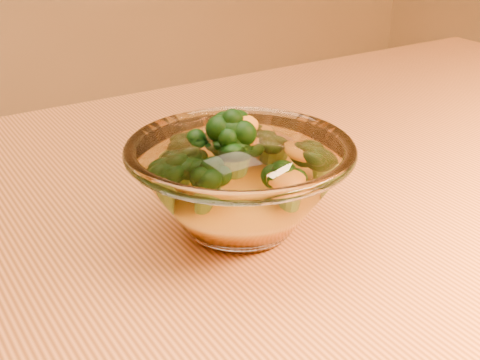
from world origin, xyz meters
The scene contains 4 objects.
table centered at (0.00, 0.00, 0.65)m, with size 1.20×0.80×0.75m.
glass_bowl centered at (-0.12, 0.00, 0.79)m, with size 0.19×0.19×0.08m.
cheese_sauce centered at (-0.12, 0.00, 0.78)m, with size 0.11×0.11×0.03m, color orange.
broccoli_heap centered at (-0.12, 0.01, 0.81)m, with size 0.13×0.11×0.08m.
Camera 1 is at (-0.38, -0.43, 1.04)m, focal length 50.00 mm.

